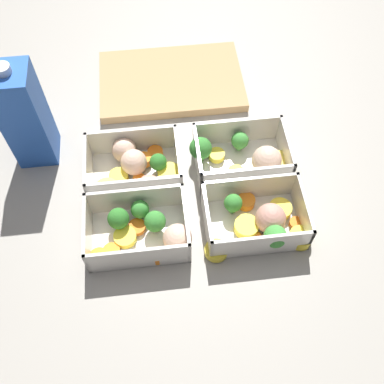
{
  "coord_description": "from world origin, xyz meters",
  "views": [
    {
      "loc": [
        -0.04,
        -0.39,
        0.65
      ],
      "look_at": [
        0.0,
        0.0,
        0.02
      ],
      "focal_mm": 42.0,
      "sensor_mm": 36.0,
      "label": 1
    }
  ],
  "objects_px": {
    "container_far_left": "(136,167)",
    "container_near_left": "(144,230)",
    "container_near_right": "(260,221)",
    "container_far_right": "(244,156)",
    "juice_carton": "(25,116)"
  },
  "relations": [
    {
      "from": "container_far_left",
      "to": "container_near_left",
      "type": "bearing_deg",
      "value": -86.84
    },
    {
      "from": "container_far_right",
      "to": "container_near_right",
      "type": "bearing_deg",
      "value": -88.2
    },
    {
      "from": "container_near_left",
      "to": "container_far_left",
      "type": "relative_size",
      "value": 1.1
    },
    {
      "from": "container_near_right",
      "to": "container_far_right",
      "type": "relative_size",
      "value": 1.03
    },
    {
      "from": "container_near_right",
      "to": "container_near_left",
      "type": "bearing_deg",
      "value": 178.71
    },
    {
      "from": "container_near_right",
      "to": "container_far_left",
      "type": "bearing_deg",
      "value": 146.29
    },
    {
      "from": "container_near_right",
      "to": "juice_carton",
      "type": "xyz_separation_m",
      "value": [
        -0.36,
        0.2,
        0.07
      ]
    },
    {
      "from": "container_far_right",
      "to": "container_near_left",
      "type": "bearing_deg",
      "value": -146.07
    },
    {
      "from": "container_near_left",
      "to": "container_far_left",
      "type": "height_order",
      "value": "same"
    },
    {
      "from": "container_far_right",
      "to": "container_far_left",
      "type": "bearing_deg",
      "value": 179.38
    },
    {
      "from": "container_near_right",
      "to": "juice_carton",
      "type": "bearing_deg",
      "value": 151.56
    },
    {
      "from": "juice_carton",
      "to": "container_far_right",
      "type": "bearing_deg",
      "value": -11.06
    },
    {
      "from": "container_near_right",
      "to": "juice_carton",
      "type": "distance_m",
      "value": 0.42
    },
    {
      "from": "container_near_left",
      "to": "container_near_right",
      "type": "distance_m",
      "value": 0.18
    },
    {
      "from": "container_far_right",
      "to": "juice_carton",
      "type": "height_order",
      "value": "juice_carton"
    }
  ]
}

